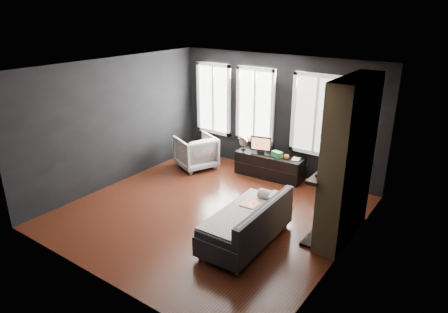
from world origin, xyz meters
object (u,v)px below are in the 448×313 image
Objects in this scene: mug at (286,156)px; mantel_vase at (342,153)px; sofa at (246,221)px; book at (293,154)px; media_console at (269,166)px; monitor at (261,144)px; armchair at (196,150)px.

mantel_vase is (1.55, -1.04, 0.72)m from mug.
book is at bearing 98.79° from sofa.
book is 1.30× the size of mantel_vase.
mantel_vase reaches higher than media_console.
monitor is 2.49m from mantel_vase.
armchair reaches higher than mug.
sofa is 2.78m from media_console.
mug is at bearing -14.02° from monitor.
sofa reaches higher than media_console.
monitor is (1.48, 0.51, 0.32)m from armchair.
sofa is at bearing -76.95° from mug.
mantel_vase reaches higher than sofa.
sofa is 3.42m from armchair.
armchair is 1.74× the size of monitor.
sofa is at bearing -79.62° from book.
armchair is 3.93× the size of book.
book is at bearing -9.42° from monitor.
sofa is 2.69m from book.
monitor is 0.77m from book.
mantel_vase is (3.68, -0.53, 0.88)m from armchair.
book is at bearing 28.28° from mug.
mantel_vase reaches higher than monitor.
mug is (2.13, 0.51, 0.16)m from armchair.
sofa reaches higher than mug.
book is at bearing 2.27° from media_console.
book is (0.53, 0.05, 0.38)m from media_console.
media_console is 13.87× the size of mug.
monitor reaches higher than book.
mug is (0.65, -0.00, -0.16)m from monitor.
mantel_vase is at bearing -33.87° from mug.
monitor is at bearing 154.67° from mantel_vase.
media_console is (1.71, 0.52, -0.16)m from armchair.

